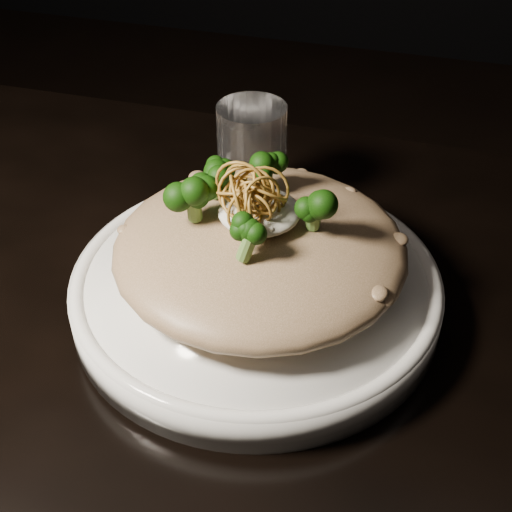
% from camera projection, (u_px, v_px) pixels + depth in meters
% --- Properties ---
extents(table, '(1.10, 0.80, 0.75)m').
position_uv_depth(table, '(138.00, 397.00, 0.66)').
color(table, black).
rests_on(table, ground).
extents(plate, '(0.32, 0.32, 0.03)m').
position_uv_depth(plate, '(256.00, 290.00, 0.63)').
color(plate, white).
rests_on(plate, table).
extents(risotto, '(0.25, 0.25, 0.05)m').
position_uv_depth(risotto, '(260.00, 248.00, 0.60)').
color(risotto, brown).
rests_on(risotto, plate).
extents(broccoli, '(0.16, 0.16, 0.06)m').
position_uv_depth(broccoli, '(251.00, 190.00, 0.57)').
color(broccoli, black).
rests_on(broccoli, risotto).
extents(cheese, '(0.07, 0.07, 0.02)m').
position_uv_depth(cheese, '(259.00, 212.00, 0.58)').
color(cheese, white).
rests_on(cheese, risotto).
extents(shallots, '(0.07, 0.07, 0.04)m').
position_uv_depth(shallots, '(251.00, 185.00, 0.55)').
color(shallots, brown).
rests_on(shallots, cheese).
extents(drinking_glass, '(0.09, 0.09, 0.12)m').
position_uv_depth(drinking_glass, '(252.00, 162.00, 0.71)').
color(drinking_glass, white).
rests_on(drinking_glass, table).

